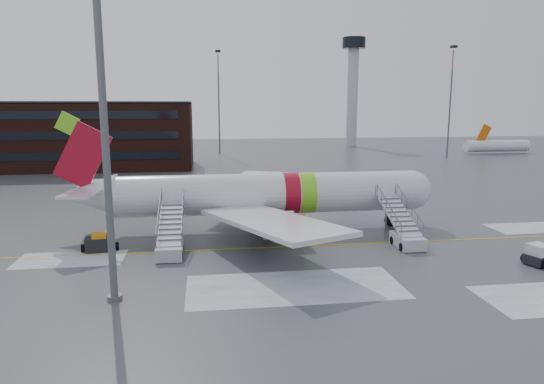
{
  "coord_description": "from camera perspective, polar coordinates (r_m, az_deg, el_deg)",
  "views": [
    {
      "loc": [
        -11.6,
        -39.46,
        11.7
      ],
      "look_at": [
        -5.72,
        2.8,
        4.0
      ],
      "focal_mm": 32.0,
      "sensor_mm": 36.0,
      "label": 1
    }
  ],
  "objects": [
    {
      "name": "ground",
      "position": [
        42.76,
        8.17,
        -5.76
      ],
      "size": [
        260.0,
        260.0,
        0.0
      ],
      "primitive_type": "plane",
      "color": "#494C4F",
      "rests_on": "ground"
    },
    {
      "name": "airliner",
      "position": [
        45.3,
        -1.54,
        -0.31
      ],
      "size": [
        35.03,
        32.97,
        11.18
      ],
      "color": "silver",
      "rests_on": "ground"
    },
    {
      "name": "airstair_fwd",
      "position": [
        42.54,
        15.3,
        -4.62
      ],
      "size": [
        2.05,
        7.7,
        3.48
      ],
      "color": "#B7BABE",
      "rests_on": "ground"
    },
    {
      "name": "airstair_aft",
      "position": [
        39.3,
        -11.87,
        -5.7
      ],
      "size": [
        2.05,
        7.7,
        3.48
      ],
      "color": "#ACAFB4",
      "rests_on": "ground"
    },
    {
      "name": "pushback_tug",
      "position": [
        41.4,
        29.13,
        -6.52
      ],
      "size": [
        3.05,
        2.64,
        1.56
      ],
      "color": "black",
      "rests_on": "ground"
    },
    {
      "name": "baggage_tractor",
      "position": [
        41.77,
        -19.58,
        -5.74
      ],
      "size": [
        2.92,
        1.53,
        1.49
      ],
      "color": "black",
      "rests_on": "ground"
    },
    {
      "name": "light_mast_near",
      "position": [
        29.45,
        -19.3,
        10.21
      ],
      "size": [
        1.2,
        1.2,
        23.0
      ],
      "color": "#595B60",
      "rests_on": "ground"
    },
    {
      "name": "terminal_building",
      "position": [
        100.32,
        -27.52,
        5.94
      ],
      "size": [
        62.0,
        16.11,
        12.3
      ],
      "color": "#3F1E16",
      "rests_on": "ground"
    },
    {
      "name": "control_tower",
      "position": [
        140.92,
        9.5,
        12.96
      ],
      "size": [
        6.4,
        6.4,
        30.0
      ],
      "color": "#B2B5BA",
      "rests_on": "ground"
    },
    {
      "name": "light_mast_far_ne",
      "position": [
        114.77,
        20.28,
        10.67
      ],
      "size": [
        1.2,
        1.2,
        24.25
      ],
      "color": "#595B60",
      "rests_on": "ground"
    },
    {
      "name": "light_mast_far_n",
      "position": [
        117.53,
        -6.29,
        11.21
      ],
      "size": [
        1.2,
        1.2,
        24.25
      ],
      "color": "#595B60",
      "rests_on": "ground"
    },
    {
      "name": "distant_aircraft",
      "position": [
        127.79,
        27.62,
        3.81
      ],
      "size": [
        35.0,
        18.0,
        8.0
      ],
      "primitive_type": null,
      "color": "#D8590C",
      "rests_on": "ground"
    }
  ]
}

